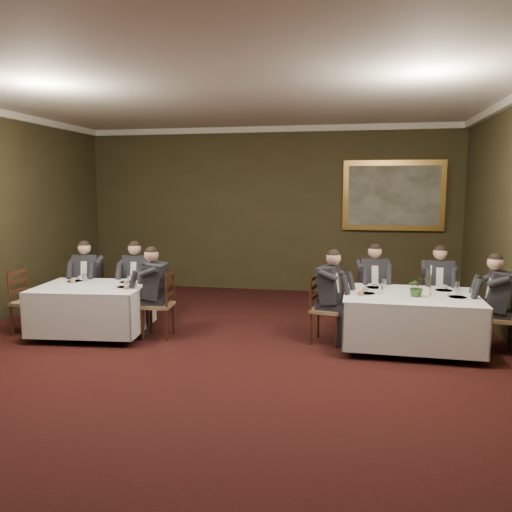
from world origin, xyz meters
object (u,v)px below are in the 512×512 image
(diner_sec_backleft, at_px, (88,290))
(candlestick, at_px, (430,284))
(centerpiece, at_px, (417,286))
(diner_main_endleft, at_px, (327,308))
(chair_sec_backleft, at_px, (89,304))
(chair_main_endleft, at_px, (326,323))
(table_main, at_px, (410,316))
(diner_sec_endright, at_px, (158,303))
(chair_main_backleft, at_px, (372,310))
(diner_main_endright, at_px, (499,316))
(chair_main_backright, at_px, (436,313))
(chair_sec_endright, at_px, (159,318))
(diner_main_backright, at_px, (437,299))
(chair_sec_endleft, at_px, (30,315))
(table_second, at_px, (93,306))
(diner_main_backleft, at_px, (372,296))
(chair_main_endright, at_px, (498,333))
(chair_sec_backright, at_px, (139,305))
(diner_sec_backright, at_px, (138,291))
(painting, at_px, (393,196))

(diner_sec_backleft, relative_size, candlestick, 3.18)
(centerpiece, bearing_deg, diner_main_endleft, 172.48)
(chair_sec_backleft, bearing_deg, chair_main_endleft, 164.85)
(table_main, bearing_deg, centerpiece, -65.09)
(chair_sec_backleft, distance_m, diner_sec_endright, 1.67)
(chair_main_endleft, xyz_separation_m, centerpiece, (1.22, -0.16, 0.63))
(chair_main_backleft, height_order, diner_main_endright, diner_main_endright)
(chair_main_backright, bearing_deg, chair_sec_endright, 17.05)
(diner_main_backright, relative_size, chair_main_endleft, 1.35)
(chair_sec_endleft, bearing_deg, table_second, 98.49)
(diner_main_backleft, bearing_deg, chair_main_endright, 140.34)
(diner_main_backright, xyz_separation_m, centerpiece, (-0.44, -1.05, 0.40))
(chair_sec_backright, height_order, chair_sec_endleft, same)
(chair_sec_endright, distance_m, chair_sec_endleft, 2.03)
(diner_main_backleft, height_order, chair_sec_endright, diner_main_backleft)
(diner_main_backleft, height_order, diner_sec_backright, same)
(chair_main_endright, distance_m, diner_sec_backleft, 6.32)
(chair_main_backright, height_order, diner_main_endright, diner_main_endright)
(diner_main_endleft, height_order, diner_main_endright, same)
(chair_sec_backleft, bearing_deg, diner_main_backright, 175.95)
(table_main, height_order, chair_sec_backleft, chair_sec_backleft)
(chair_sec_backright, relative_size, diner_sec_backright, 0.74)
(diner_main_endleft, distance_m, diner_sec_backright, 3.19)
(chair_sec_backleft, height_order, centerpiece, centerpiece)
(diner_main_backright, bearing_deg, candlestick, 76.80)
(diner_main_endleft, height_order, centerpiece, diner_main_endleft)
(diner_main_endleft, bearing_deg, chair_sec_endright, -74.29)
(table_second, distance_m, diner_sec_backleft, 0.92)
(diner_sec_backleft, bearing_deg, diner_main_backleft, 177.15)
(chair_main_backleft, relative_size, chair_sec_backleft, 1.00)
(chair_main_backright, distance_m, diner_sec_backright, 4.81)
(diner_main_backleft, height_order, chair_sec_backright, diner_main_backleft)
(chair_sec_endright, relative_size, chair_sec_endleft, 1.00)
(table_main, distance_m, chair_sec_endright, 3.63)
(chair_sec_endleft, bearing_deg, candlestick, 96.63)
(chair_sec_endleft, xyz_separation_m, centerpiece, (5.71, 0.22, 0.63))
(diner_sec_endright, height_order, painting, painting)
(painting, bearing_deg, centerpiece, -89.01)
(chair_sec_backright, bearing_deg, chair_main_endleft, 172.13)
(diner_main_endright, bearing_deg, table_second, 100.11)
(table_second, relative_size, chair_main_backleft, 1.72)
(table_main, bearing_deg, table_second, -176.78)
(table_second, xyz_separation_m, chair_main_backright, (5.14, 1.19, -0.17))
(chair_main_backleft, relative_size, diner_main_endleft, 0.74)
(diner_main_endleft, bearing_deg, chair_sec_backleft, -85.61)
(table_second, distance_m, diner_main_endright, 5.78)
(chair_sec_backleft, bearing_deg, chair_main_backleft, 177.15)
(centerpiece, bearing_deg, painting, 90.99)
(chair_main_backleft, distance_m, chair_sec_backright, 3.82)
(painting, bearing_deg, chair_sec_backright, -145.38)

